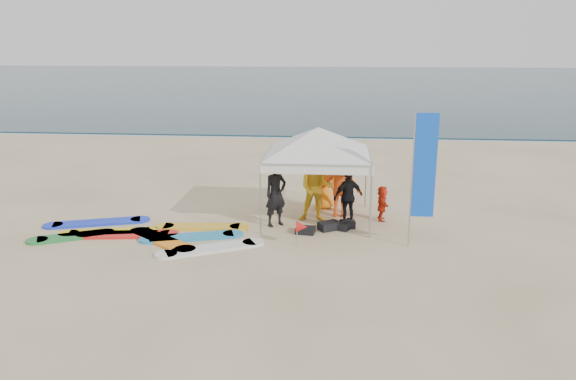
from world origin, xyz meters
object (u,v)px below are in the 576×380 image
(surfboard_spread, at_px, (147,234))
(feather_flag, at_px, (423,167))
(person_orange_b, at_px, (324,182))
(marker_pennant, at_px, (302,227))
(canopy_tent, at_px, (318,128))
(person_black_a, at_px, (276,194))
(person_yellow, at_px, (316,188))
(person_seated, at_px, (382,203))
(person_orange_a, at_px, (340,183))
(person_black_b, at_px, (348,197))

(surfboard_spread, bearing_deg, feather_flag, -1.27)
(person_orange_b, distance_m, marker_pennant, 3.32)
(canopy_tent, bearing_deg, person_black_a, -149.79)
(canopy_tent, bearing_deg, marker_pennant, -97.70)
(person_yellow, distance_m, person_seated, 1.95)
(person_orange_a, bearing_deg, person_black_a, 31.64)
(person_black_a, xyz_separation_m, surfboard_spread, (-3.29, -1.16, -0.87))
(person_orange_a, height_order, surfboard_spread, person_orange_a)
(person_black_a, bearing_deg, person_yellow, -13.81)
(person_orange_a, xyz_separation_m, person_black_b, (0.23, -0.66, -0.21))
(canopy_tent, distance_m, feather_flag, 3.34)
(person_orange_a, distance_m, person_black_b, 0.73)
(person_orange_b, xyz_separation_m, feather_flag, (2.47, -3.05, 1.19))
(person_orange_b, xyz_separation_m, marker_pennant, (-0.45, -3.27, -0.34))
(person_orange_a, bearing_deg, person_orange_b, -53.67)
(person_yellow, height_order, person_black_b, person_yellow)
(person_black_a, xyz_separation_m, canopy_tent, (1.12, 0.65, 1.75))
(person_black_a, height_order, person_orange_a, person_orange_a)
(person_seated, xyz_separation_m, surfboard_spread, (-6.25, -1.90, -0.47))
(marker_pennant, bearing_deg, surfboard_spread, 174.78)
(marker_pennant, bearing_deg, person_orange_a, 70.11)
(person_black_a, relative_size, person_orange_b, 1.08)
(person_orange_a, xyz_separation_m, canopy_tent, (-0.64, -0.39, 1.67))
(feather_flag, bearing_deg, person_orange_b, 128.98)
(person_orange_a, bearing_deg, person_seated, 166.76)
(marker_pennant, bearing_deg, person_seated, 46.85)
(person_black_b, distance_m, canopy_tent, 2.09)
(person_orange_a, relative_size, surfboard_spread, 0.33)
(person_black_a, bearing_deg, feather_flag, -58.87)
(person_seated, height_order, canopy_tent, canopy_tent)
(person_orange_a, xyz_separation_m, person_orange_b, (-0.49, 0.69, -0.15))
(marker_pennant, relative_size, surfboard_spread, 0.11)
(person_yellow, xyz_separation_m, person_seated, (1.88, 0.22, -0.47))
(person_orange_a, height_order, feather_flag, feather_flag)
(person_yellow, relative_size, person_black_b, 1.26)
(surfboard_spread, bearing_deg, person_yellow, 21.08)
(person_yellow, xyz_separation_m, feather_flag, (2.66, -1.84, 1.04))
(person_black_b, height_order, surfboard_spread, person_black_b)
(person_black_b, bearing_deg, surfboard_spread, -13.17)
(person_orange_a, xyz_separation_m, marker_pennant, (-0.93, -2.58, -0.49))
(person_orange_a, relative_size, person_seated, 1.94)
(person_black_a, xyz_separation_m, person_orange_b, (1.27, 1.73, -0.07))
(person_seated, relative_size, feather_flag, 0.29)
(person_yellow, relative_size, person_seated, 1.94)
(person_yellow, bearing_deg, canopy_tent, 74.58)
(person_orange_a, bearing_deg, canopy_tent, 32.49)
(person_black_a, bearing_deg, person_black_b, -28.47)
(person_yellow, xyz_separation_m, canopy_tent, (0.04, 0.13, 1.68))
(surfboard_spread, bearing_deg, marker_pennant, -5.22)
(person_yellow, distance_m, surfboard_spread, 4.77)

